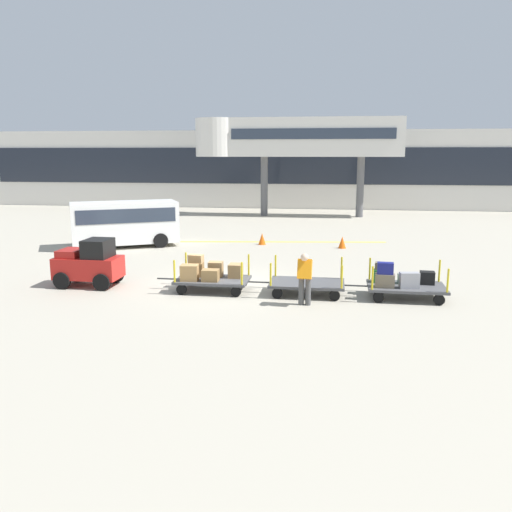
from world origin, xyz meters
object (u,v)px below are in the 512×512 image
(baggage_cart_lead, at_px, (209,274))
(baggage_cart_tail, at_px, (401,281))
(baggage_handler, at_px, (305,276))
(safety_cone_near, at_px, (342,242))
(safety_cone_far, at_px, (262,239))
(baggage_cart_middle, at_px, (307,284))
(shuttle_van, at_px, (125,220))
(baggage_tug, at_px, (89,264))

(baggage_cart_lead, xyz_separation_m, baggage_cart_tail, (5.96, -0.12, -0.01))
(baggage_cart_tail, xyz_separation_m, baggage_handler, (-2.87, -1.19, 0.34))
(safety_cone_near, relative_size, safety_cone_far, 1.00)
(baggage_handler, height_order, safety_cone_far, baggage_handler)
(baggage_handler, relative_size, safety_cone_far, 2.84)
(safety_cone_near, bearing_deg, safety_cone_far, 172.49)
(baggage_handler, bearing_deg, safety_cone_near, 82.15)
(baggage_cart_middle, distance_m, shuttle_van, 11.62)
(baggage_cart_tail, bearing_deg, shuttle_van, 147.09)
(baggage_tug, distance_m, shuttle_van, 7.59)
(safety_cone_near, bearing_deg, shuttle_van, -175.07)
(shuttle_van, height_order, safety_cone_near, shuttle_van)
(baggage_cart_middle, bearing_deg, shuttle_van, 139.55)
(baggage_cart_middle, bearing_deg, baggage_cart_tail, -0.70)
(baggage_tug, distance_m, safety_cone_near, 11.84)
(baggage_tug, relative_size, baggage_cart_middle, 0.70)
(baggage_handler, distance_m, shuttle_van, 12.41)
(baggage_cart_lead, height_order, baggage_handler, baggage_handler)
(baggage_handler, bearing_deg, baggage_tug, 169.33)
(baggage_cart_tail, relative_size, safety_cone_far, 5.48)
(baggage_tug, bearing_deg, safety_cone_near, 44.32)
(baggage_cart_middle, xyz_separation_m, shuttle_van, (-8.81, 7.51, 0.89))
(baggage_handler, bearing_deg, shuttle_van, 135.20)
(shuttle_van, xyz_separation_m, safety_cone_far, (6.32, 1.37, -0.96))
(safety_cone_far, bearing_deg, baggage_cart_middle, -74.33)
(baggage_tug, height_order, safety_cone_near, baggage_tug)
(baggage_cart_lead, distance_m, shuttle_van, 9.39)
(baggage_cart_lead, height_order, baggage_cart_tail, baggage_cart_tail)
(baggage_tug, height_order, baggage_handler, baggage_tug)
(baggage_handler, xyz_separation_m, safety_cone_far, (-2.48, 10.11, -0.59))
(shuttle_van, distance_m, safety_cone_near, 10.21)
(baggage_handler, xyz_separation_m, safety_cone_near, (1.33, 9.61, -0.59))
(shuttle_van, bearing_deg, baggage_cart_lead, -52.51)
(shuttle_van, bearing_deg, baggage_cart_middle, -40.45)
(baggage_tug, bearing_deg, baggage_cart_tail, -0.89)
(safety_cone_near, bearing_deg, baggage_handler, -97.85)
(baggage_cart_middle, xyz_separation_m, baggage_cart_tail, (2.85, -0.03, 0.18))
(baggage_cart_lead, relative_size, shuttle_van, 0.59)
(baggage_cart_lead, xyz_separation_m, safety_cone_near, (4.42, 8.31, -0.26))
(baggage_cart_lead, bearing_deg, baggage_cart_middle, -1.49)
(baggage_cart_lead, height_order, baggage_cart_middle, baggage_cart_lead)
(shuttle_van, bearing_deg, safety_cone_near, 4.93)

